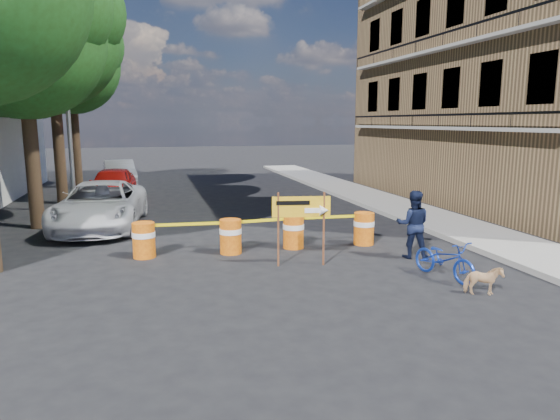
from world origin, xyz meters
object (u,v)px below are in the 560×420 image
barrel_far_right (364,228)px  pedestrian (413,224)px  barrel_mid_left (231,236)px  barrel_far_left (144,239)px  dog (483,281)px  sedan_silver (119,173)px  bicycle (445,241)px  detour_sign (308,212)px  suv_white (100,205)px  sedan_red (113,184)px  barrel_mid_right (293,231)px

barrel_far_right → pedestrian: (0.61, -1.59, 0.39)m
barrel_mid_left → barrel_far_left: bearing=176.0°
dog → sedan_silver: size_ratio=0.17×
barrel_far_left → pedestrian: bearing=-14.7°
pedestrian → bicycle: 1.71m
dog → sedan_silver: (-7.88, 19.77, 0.40)m
barrel_far_right → bicycle: bearing=-82.4°
dog → barrel_far_right: bearing=26.2°
sedan_silver → detour_sign: bearing=-80.4°
suv_white → sedan_red: size_ratio=1.26×
suv_white → barrel_far_left: bearing=-65.8°
barrel_far_left → detour_sign: detour_sign is taller
barrel_far_right → detour_sign: size_ratio=0.51×
barrel_far_left → sedan_red: sedan_red is taller
barrel_mid_right → pedestrian: bearing=-32.9°
barrel_far_left → suv_white: (-1.37, 4.00, 0.28)m
barrel_far_right → bicycle: size_ratio=0.54×
barrel_far_left → sedan_red: size_ratio=0.21×
bicycle → barrel_mid_left: bearing=126.6°
barrel_far_left → barrel_far_right: bearing=-1.3°
barrel_mid_right → dog: size_ratio=1.27×
barrel_mid_left → sedan_red: bearing=109.6°
barrel_mid_left → sedan_red: 10.58m
barrel_mid_right → barrel_far_right: bearing=-3.0°
detour_sign → sedan_silver: 17.70m
bicycle → pedestrian: bearing=68.7°
barrel_far_left → dog: bearing=-35.2°
bicycle → sedan_silver: size_ratio=0.39×
detour_sign → sedan_red: size_ratio=0.42×
barrel_far_left → suv_white: suv_white is taller
suv_white → detour_sign: bearing=-42.7°
sedan_red → sedan_silver: size_ratio=1.01×
barrel_mid_left → barrel_mid_right: size_ratio=1.00×
barrel_mid_left → dog: barrel_mid_left is taller
suv_white → sedan_red: bearing=95.4°
dog → bicycle: bearing=25.1°
barrel_far_left → barrel_mid_right: same height
dog → sedan_red: sedan_red is taller
barrel_mid_right → pedestrian: pedestrian is taller
sedan_red → suv_white: bearing=-85.1°
barrel_mid_left → dog: bearing=-45.8°
barrel_far_right → bicycle: (0.44, -3.29, 0.36)m
barrel_far_left → barrel_mid_left: size_ratio=1.00×
pedestrian → suv_white: pedestrian is taller
detour_sign → barrel_far_right: bearing=46.6°
bicycle → dog: 1.29m
barrel_far_right → bicycle: bicycle is taller
barrel_far_right → dog: barrel_far_right is taller
bicycle → barrel_far_right: bearing=82.1°
barrel_far_right → suv_white: size_ratio=0.17×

